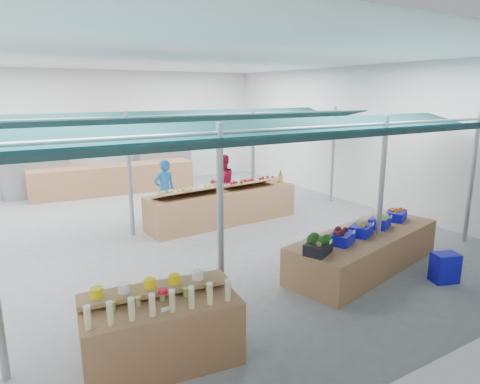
{
  "coord_description": "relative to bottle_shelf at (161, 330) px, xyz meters",
  "views": [
    {
      "loc": [
        -3.93,
        -9.39,
        3.42
      ],
      "look_at": [
        0.8,
        -1.6,
        1.29
      ],
      "focal_mm": 32.0,
      "sensor_mm": 36.0,
      "label": 1
    }
  ],
  "objects": [
    {
      "name": "crate_broccoli",
      "position": [
        3.03,
        0.49,
        0.42
      ],
      "size": [
        0.6,
        0.53,
        0.35
      ],
      "rotation": [
        0.0,
        0.0,
        0.45
      ],
      "color": "black",
      "rests_on": "veg_counter"
    },
    {
      "name": "back_shelving_left",
      "position": [
        -0.25,
        10.7,
        0.53
      ],
      "size": [
        2.0,
        0.5,
        2.0
      ],
      "primitive_type": "cube",
      "color": "#B23F33",
      "rests_on": "floor"
    },
    {
      "name": "back_shelving_right",
      "position": [
        4.25,
        10.7,
        0.53
      ],
      "size": [
        2.0,
        0.5,
        2.0
      ],
      "primitive_type": "cube",
      "color": "#B23F33",
      "rests_on": "floor"
    },
    {
      "name": "sparrow",
      "position": [
        2.89,
        0.33,
        0.5
      ],
      "size": [
        0.12,
        0.09,
        0.11
      ],
      "rotation": [
        0.0,
        0.0,
        0.45
      ],
      "color": "brown",
      "rests_on": "crate_broccoli"
    },
    {
      "name": "bottle_shelf",
      "position": [
        0.0,
        0.0,
        0.0
      ],
      "size": [
        2.04,
        1.38,
        1.14
      ],
      "rotation": [
        0.0,
        0.0,
        -0.13
      ],
      "color": "#8C5C3D",
      "rests_on": "floor"
    },
    {
      "name": "hall",
      "position": [
        2.25,
        6.13,
        2.18
      ],
      "size": [
        13.0,
        13.0,
        13.0
      ],
      "color": "silver",
      "rests_on": "ground"
    },
    {
      "name": "crate_stack",
      "position": [
        5.34,
        -0.39,
        -0.19
      ],
      "size": [
        0.54,
        0.46,
        0.55
      ],
      "primitive_type": "cube",
      "rotation": [
        0.0,
        0.0,
        -0.35
      ],
      "color": "#1011B6",
      "rests_on": "floor"
    },
    {
      "name": "vendor_right",
      "position": [
        4.23,
        6.04,
        0.36
      ],
      "size": [
        0.84,
        0.67,
        1.66
      ],
      "primitive_type": "imported",
      "rotation": [
        0.0,
        0.0,
        3.19
      ],
      "color": "#AA1539",
      "rests_on": "floor"
    },
    {
      "name": "crate_celeriac",
      "position": [
        4.39,
        0.8,
        0.4
      ],
      "size": [
        0.6,
        0.53,
        0.31
      ],
      "rotation": [
        0.0,
        0.0,
        0.45
      ],
      "color": "#1011B6",
      "rests_on": "veg_counter"
    },
    {
      "name": "fruit_counter",
      "position": [
        3.63,
        4.94,
        -0.02
      ],
      "size": [
        4.2,
        1.2,
        0.89
      ],
      "primitive_type": "cube",
      "rotation": [
        0.0,
        0.0,
        0.05
      ],
      "color": "#8C5C3D",
      "rests_on": "floor"
    },
    {
      "name": "awnings",
      "position": [
        3.0,
        2.95,
        2.31
      ],
      "size": [
        9.5,
        7.08,
        0.3
      ],
      "color": "#0A2D2C",
      "rests_on": "pole_grid"
    },
    {
      "name": "crate_carrots",
      "position": [
        5.8,
        1.12,
        0.37
      ],
      "size": [
        0.6,
        0.53,
        0.29
      ],
      "rotation": [
        0.0,
        0.0,
        0.45
      ],
      "color": "#1011B6",
      "rests_on": "veg_counter"
    },
    {
      "name": "pole_grid",
      "position": [
        3.0,
        2.95,
        1.34
      ],
      "size": [
        10.0,
        4.6,
        3.0
      ],
      "color": "gray",
      "rests_on": "floor"
    },
    {
      "name": "far_counter",
      "position": [
        2.11,
        10.0,
        0.02
      ],
      "size": [
        5.51,
        1.48,
        0.98
      ],
      "primitive_type": "cube",
      "rotation": [
        0.0,
        0.0,
        -0.07
      ],
      "color": "#8C5C3D",
      "rests_on": "floor"
    },
    {
      "name": "pole_ribbon",
      "position": [
        -0.04,
        -0.21,
        0.61
      ],
      "size": [
        0.12,
        0.12,
        0.28
      ],
      "color": "red",
      "rests_on": "pole_grid"
    },
    {
      "name": "pineapple",
      "position": [
        5.51,
        4.93,
        0.6
      ],
      "size": [
        0.14,
        0.14,
        0.39
      ],
      "rotation": [
        0.0,
        0.0,
        0.1
      ],
      "color": "#8C6019",
      "rests_on": "fruit_counter"
    },
    {
      "name": "veg_counter",
      "position": [
        4.59,
        0.85,
        -0.1
      ],
      "size": [
        3.91,
        2.04,
        0.72
      ],
      "primitive_type": "cube",
      "rotation": [
        0.0,
        0.0,
        0.22
      ],
      "color": "#8C5C3D",
      "rests_on": "floor"
    },
    {
      "name": "apple_heap_yellow",
      "position": [
        2.65,
        4.79,
        0.59
      ],
      "size": [
        1.96,
        0.89,
        0.27
      ],
      "rotation": [
        0.0,
        0.0,
        0.1
      ],
      "color": "#997247",
      "rests_on": "fruit_counter"
    },
    {
      "name": "apple_heap_red",
      "position": [
        4.48,
        4.88,
        0.59
      ],
      "size": [
        1.56,
        0.85,
        0.27
      ],
      "rotation": [
        0.0,
        0.0,
        0.1
      ],
      "color": "#997247",
      "rests_on": "fruit_counter"
    },
    {
      "name": "crate_beets",
      "position": [
        3.73,
        0.65,
        0.39
      ],
      "size": [
        0.6,
        0.53,
        0.29
      ],
      "rotation": [
        0.0,
        0.0,
        0.45
      ],
      "color": "#1011B6",
      "rests_on": "veg_counter"
    },
    {
      "name": "floor",
      "position": [
        2.25,
        4.7,
        -0.47
      ],
      "size": [
        13.0,
        13.0,
        0.0
      ],
      "primitive_type": "plane",
      "color": "slate",
      "rests_on": "ground"
    },
    {
      "name": "crate_cabbage",
      "position": [
        5.09,
        0.96,
        0.42
      ],
      "size": [
        0.6,
        0.53,
        0.35
      ],
      "rotation": [
        0.0,
        0.0,
        0.45
      ],
      "color": "#1011B6",
      "rests_on": "veg_counter"
    },
    {
      "name": "vendor_left",
      "position": [
        2.43,
        6.04,
        0.36
      ],
      "size": [
        0.63,
        0.43,
        1.66
      ],
      "primitive_type": "imported",
      "rotation": [
        0.0,
        0.0,
        3.19
      ],
      "color": "blue",
      "rests_on": "floor"
    }
  ]
}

